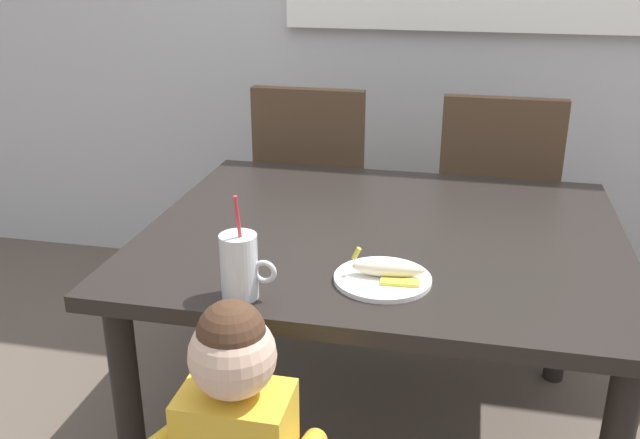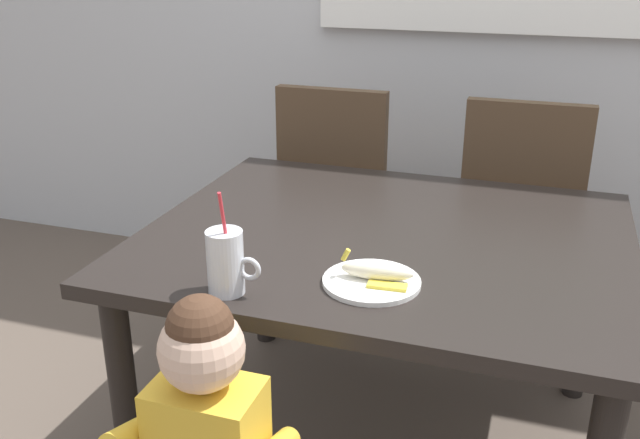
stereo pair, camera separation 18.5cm
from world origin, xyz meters
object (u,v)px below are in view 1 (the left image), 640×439
dining_chair_right (495,201)px  peeled_banana (389,269)px  snack_plate (383,279)px  dining_table (382,258)px  dining_chair_left (315,188)px  milk_cup (240,270)px

dining_chair_right → peeled_banana: size_ratio=5.54×
snack_plate → peeled_banana: size_ratio=1.33×
dining_table → peeled_banana: bearing=-80.3°
dining_table → dining_chair_left: bearing=115.4°
milk_cup → snack_plate: 0.34m
dining_table → dining_chair_left: 0.87m
dining_chair_left → peeled_banana: dining_chair_left is taller
snack_plate → dining_chair_right: bearing=75.3°
milk_cup → snack_plate: (0.30, 0.14, -0.06)m
milk_cup → peeled_banana: 0.35m
dining_chair_left → milk_cup: milk_cup is taller
dining_chair_left → peeled_banana: bearing=111.3°
milk_cup → dining_chair_left: bearing=95.1°
dining_chair_right → milk_cup: 1.39m
dining_table → snack_plate: (0.04, -0.31, 0.09)m
dining_chair_left → dining_chair_right: bearing=179.4°
dining_table → peeled_banana: 0.34m
dining_table → snack_plate: 0.33m
dining_table → milk_cup: milk_cup is taller
peeled_banana → dining_chair_left: bearing=111.3°
dining_table → dining_chair_left: dining_chair_left is taller
dining_table → dining_chair_right: bearing=67.2°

